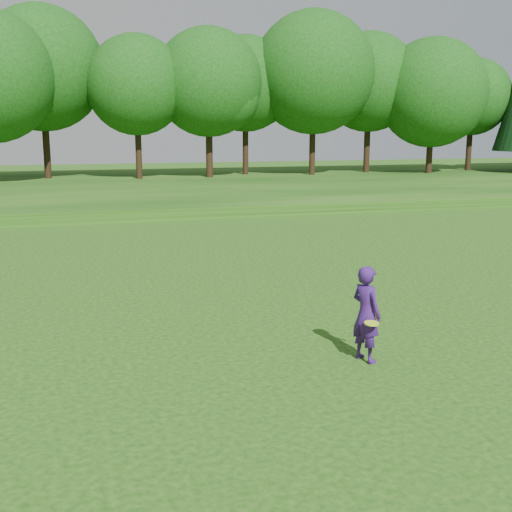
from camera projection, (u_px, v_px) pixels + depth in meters
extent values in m
plane|color=#16420C|center=(185.00, 372.00, 11.54)|extent=(140.00, 140.00, 0.00)
cube|color=#16420C|center=(100.00, 188.00, 43.53)|extent=(130.00, 30.00, 0.60)
cube|color=gray|center=(113.00, 220.00, 30.38)|extent=(130.00, 1.60, 0.04)
imported|color=#3A1769|center=(366.00, 314.00, 11.96)|extent=(0.64, 0.78, 1.83)
cylinder|color=#CEF226|center=(372.00, 323.00, 11.66)|extent=(0.27, 0.27, 0.04)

